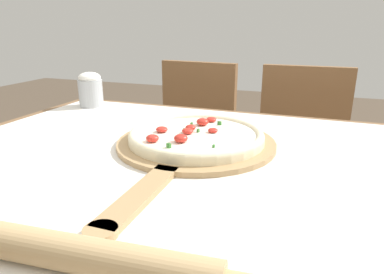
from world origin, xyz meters
name	(u,v)px	position (x,y,z in m)	size (l,w,h in m)	color
dining_table	(167,203)	(0.00, 0.00, 0.66)	(1.17, 0.95, 0.77)	brown
towel_cloth	(165,156)	(0.00, 0.00, 0.78)	(1.09, 0.87, 0.00)	silver
pizza_peel	(193,146)	(0.04, 0.06, 0.78)	(0.38, 0.62, 0.01)	tan
pizza	(196,135)	(0.04, 0.08, 0.80)	(0.33, 0.33, 0.04)	beige
rolling_pin	(80,254)	(0.06, -0.38, 0.80)	(0.44, 0.07, 0.04)	tan
chair_left	(190,142)	(-0.24, 0.81, 0.51)	(0.44, 0.44, 0.89)	brown
chair_right	(299,155)	(0.27, 0.81, 0.51)	(0.40, 0.40, 0.89)	brown
flour_cup	(90,89)	(-0.45, 0.35, 0.84)	(0.08, 0.08, 0.12)	#B2B7BC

